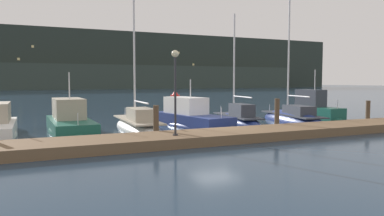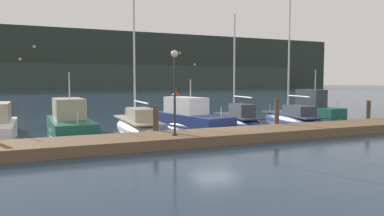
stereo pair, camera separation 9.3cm
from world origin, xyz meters
TOP-DOWN VIEW (x-y plane):
  - ground_plane at (0.00, 0.00)m, footprint 400.00×400.00m
  - dock at (0.00, -2.30)m, footprint 31.51×2.80m
  - mooring_pile_1 at (-3.68, -0.65)m, footprint 0.28×0.28m
  - mooring_pile_2 at (3.68, -0.65)m, footprint 0.28×0.28m
  - mooring_pile_3 at (11.03, -0.65)m, footprint 0.28×0.28m
  - motorboat_berth_2 at (-7.21, 4.09)m, footprint 2.38×7.18m
  - sailboat_berth_3 at (-3.39, 3.53)m, footprint 2.35×7.59m
  - motorboat_berth_4 at (0.17, 3.66)m, footprint 3.39×7.49m
  - sailboat_berth_5 at (3.95, 4.15)m, footprint 2.63×6.91m
  - sailboat_berth_6 at (7.57, 2.71)m, footprint 3.28×7.78m
  - motorboat_berth_7 at (11.02, 4.29)m, footprint 1.94×5.20m
  - channel_buoy at (4.99, 18.27)m, footprint 1.44×1.44m
  - dock_lamppost at (-3.46, -2.68)m, footprint 0.32×0.32m
  - hillside_backdrop at (2.96, 124.14)m, footprint 240.00×23.00m

SIDE VIEW (x-z plane):
  - ground_plane at x=0.00m, z-range 0.00..0.00m
  - sailboat_berth_6 at x=7.57m, z-range -5.50..5.71m
  - sailboat_berth_3 at x=-3.39m, z-range -4.43..4.71m
  - sailboat_berth_5 at x=3.95m, z-range -3.95..4.25m
  - dock at x=0.00m, z-range 0.00..0.45m
  - motorboat_berth_2 at x=-7.21m, z-range -1.68..2.31m
  - motorboat_berth_4 at x=0.17m, z-range -1.45..2.09m
  - motorboat_berth_7 at x=11.02m, z-range -1.67..2.58m
  - channel_buoy at x=4.99m, z-range -0.25..1.82m
  - mooring_pile_3 at x=11.03m, z-range 0.00..1.61m
  - mooring_pile_1 at x=-3.68m, z-range 0.00..1.69m
  - mooring_pile_2 at x=3.68m, z-range 0.00..1.88m
  - dock_lamppost at x=-3.46m, z-range 1.11..4.91m
  - hillside_backdrop at x=2.96m, z-range -0.83..20.33m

